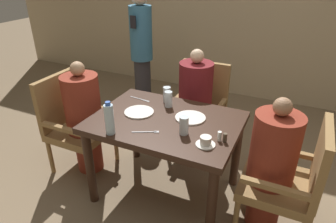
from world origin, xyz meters
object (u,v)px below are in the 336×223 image
chair_left_side (73,121)px  glass_tall_far (168,99)px  diner_in_far_chair (195,104)px  chair_right_side (291,178)px  glass_tall_mid (184,125)px  plate_main_right (139,112)px  diner_in_right_chair (271,166)px  teacup_with_saucer (206,142)px  diner_in_left_chair (84,118)px  water_bottle (109,119)px  plate_main_left (190,118)px  standing_host (142,51)px  glass_tall_near (167,94)px  chair_far_side (199,106)px

chair_left_side → glass_tall_far: size_ratio=6.76×
diner_in_far_chair → chair_right_side: (0.96, -0.66, -0.09)m
glass_tall_mid → glass_tall_far: size_ratio=1.00×
glass_tall_mid → glass_tall_far: 0.45m
plate_main_right → chair_left_side: bearing=-179.1°
diner_in_far_chair → diner_in_right_chair: (0.81, -0.66, -0.02)m
diner_in_far_chair → teacup_with_saucer: diner_in_far_chair is taller
diner_in_left_chair → teacup_with_saucer: (1.20, -0.21, 0.20)m
diner_in_far_chair → glass_tall_mid: 0.85m
teacup_with_saucer → water_bottle: (-0.66, -0.14, 0.09)m
diner_in_left_chair → diner_in_right_chair: diner_in_left_chair is taller
plate_main_left → glass_tall_far: size_ratio=1.77×
standing_host → glass_tall_near: 1.23m
chair_right_side → diner_in_right_chair: bearing=180.0°
chair_left_side → glass_tall_near: 0.93m
plate_main_right → diner_in_right_chair: bearing=-0.6°
plate_main_left → teacup_with_saucer: 0.38m
diner_in_far_chair → plate_main_right: (-0.24, -0.65, 0.16)m
chair_far_side → diner_in_left_chair: bearing=-135.4°
diner_in_right_chair → water_bottle: diner_in_right_chair is taller
glass_tall_far → chair_left_side: bearing=-166.2°
diner_in_right_chair → plate_main_right: diner_in_right_chair is taller
diner_in_far_chair → diner_in_right_chair: diner_in_far_chair is taller
chair_left_side → diner_in_right_chair: diner_in_right_chair is taller
teacup_with_saucer → glass_tall_mid: 0.20m
chair_right_side → plate_main_left: bearing=173.0°
chair_right_side → diner_in_right_chair: (-0.14, 0.00, 0.06)m
diner_in_far_chair → water_bottle: (-0.27, -1.01, 0.27)m
chair_far_side → water_bottle: water_bottle is taller
teacup_with_saucer → glass_tall_near: glass_tall_near is taller
glass_tall_near → glass_tall_far: same height
standing_host → glass_tall_mid: (1.12, -1.37, -0.05)m
chair_left_side → glass_tall_near: chair_left_side is taller
chair_left_side → plate_main_right: (0.71, 0.01, 0.24)m
chair_left_side → glass_tall_mid: 1.21m
glass_tall_mid → teacup_with_saucer: bearing=-21.3°
diner_in_left_chair → glass_tall_far: diner_in_left_chair is taller
glass_tall_far → plate_main_left: bearing=-25.8°
water_bottle → teacup_with_saucer: bearing=12.2°
standing_host → plate_main_left: 1.57m
glass_tall_mid → standing_host: bearing=129.1°
chair_right_side → plate_main_left: chair_right_side is taller
diner_in_left_chair → diner_in_far_chair: diner_in_far_chair is taller
chair_left_side → diner_in_left_chair: size_ratio=0.84×
standing_host → glass_tall_far: size_ratio=11.61×
plate_main_left → plate_main_right: size_ratio=1.00×
diner_in_far_chair → water_bottle: diner_in_far_chair is taller
glass_tall_near → chair_left_side: bearing=-160.3°
plate_main_right → chair_far_side: bearing=72.8°
glass_tall_near → glass_tall_mid: 0.55m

